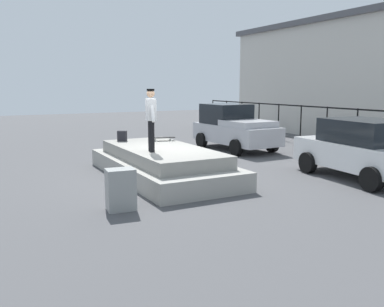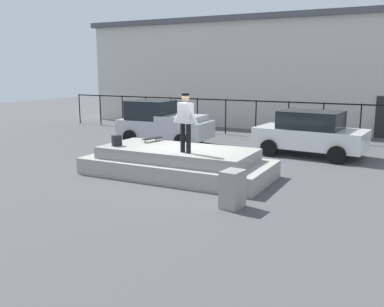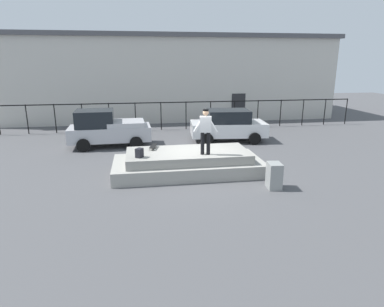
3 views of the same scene
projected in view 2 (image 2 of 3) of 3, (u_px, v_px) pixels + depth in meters
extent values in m
plane|color=#4C4C4F|center=(188.00, 177.00, 13.06)|extent=(60.00, 60.00, 0.00)
cube|color=#9E9B93|center=(178.00, 167.00, 13.19)|extent=(5.77, 2.62, 0.51)
cube|color=gray|center=(177.00, 154.00, 13.11)|extent=(4.73, 2.15, 0.35)
cylinder|color=black|center=(188.00, 138.00, 12.17)|extent=(0.14, 0.14, 0.86)
cylinder|color=black|center=(183.00, 138.00, 12.31)|extent=(0.14, 0.14, 0.86)
cube|color=silver|center=(186.00, 113.00, 12.10)|extent=(0.47, 0.33, 0.58)
cylinder|color=silver|center=(192.00, 115.00, 11.94)|extent=(0.40, 0.18, 0.58)
cylinder|color=silver|center=(179.00, 113.00, 12.28)|extent=(0.40, 0.18, 0.58)
sphere|color=tan|center=(185.00, 98.00, 12.02)|extent=(0.22, 0.22, 0.22)
cylinder|color=black|center=(185.00, 94.00, 12.00)|extent=(0.25, 0.25, 0.05)
cube|color=black|center=(152.00, 138.00, 14.19)|extent=(0.37, 0.80, 0.02)
cylinder|color=silver|center=(160.00, 140.00, 14.34)|extent=(0.04, 0.06, 0.06)
cylinder|color=silver|center=(156.00, 139.00, 14.46)|extent=(0.04, 0.06, 0.06)
cylinder|color=silver|center=(149.00, 142.00, 13.96)|extent=(0.04, 0.06, 0.06)
cylinder|color=silver|center=(145.00, 141.00, 14.08)|extent=(0.04, 0.06, 0.06)
cube|color=black|center=(117.00, 141.00, 13.38)|extent=(0.32, 0.34, 0.34)
cube|color=#B7B7BC|center=(165.00, 128.00, 18.81)|extent=(4.14, 1.90, 0.73)
cube|color=black|center=(151.00, 110.00, 18.96)|extent=(1.90, 1.68, 0.84)
cube|color=#B7B7BC|center=(182.00, 118.00, 18.38)|extent=(1.90, 1.73, 0.24)
cylinder|color=black|center=(151.00, 132.00, 20.20)|extent=(0.65, 0.24, 0.64)
cylinder|color=black|center=(130.00, 137.00, 18.61)|extent=(0.65, 0.24, 0.64)
cylinder|color=black|center=(199.00, 135.00, 19.15)|extent=(0.65, 0.24, 0.64)
cylinder|color=black|center=(182.00, 141.00, 17.56)|extent=(0.65, 0.24, 0.64)
cube|color=white|center=(310.00, 138.00, 16.17)|extent=(4.18, 2.25, 0.72)
cube|color=black|center=(311.00, 120.00, 16.04)|extent=(2.35, 1.87, 0.66)
cylinder|color=black|center=(287.00, 141.00, 17.71)|extent=(0.66, 0.27, 0.64)
cylinder|color=black|center=(269.00, 148.00, 16.08)|extent=(0.66, 0.27, 0.64)
cylinder|color=black|center=(349.00, 146.00, 16.40)|extent=(0.66, 0.27, 0.64)
cylinder|color=black|center=(337.00, 155.00, 14.78)|extent=(0.66, 0.27, 0.64)
cube|color=gray|center=(233.00, 189.00, 10.08)|extent=(0.50, 0.64, 0.90)
cylinder|color=black|center=(80.00, 109.00, 25.85)|extent=(0.06, 0.06, 1.77)
cylinder|color=black|center=(100.00, 110.00, 25.14)|extent=(0.06, 0.06, 1.77)
cylinder|color=black|center=(123.00, 111.00, 24.42)|extent=(0.06, 0.06, 1.77)
cylinder|color=black|center=(146.00, 112.00, 23.70)|extent=(0.06, 0.06, 1.77)
cylinder|color=black|center=(171.00, 114.00, 22.98)|extent=(0.06, 0.06, 1.77)
cylinder|color=black|center=(197.00, 115.00, 22.27)|extent=(0.06, 0.06, 1.77)
cylinder|color=black|center=(226.00, 117.00, 21.55)|extent=(0.06, 0.06, 1.77)
cylinder|color=black|center=(256.00, 118.00, 20.83)|extent=(0.06, 0.06, 1.77)
cylinder|color=black|center=(288.00, 120.00, 20.12)|extent=(0.06, 0.06, 1.77)
cylinder|color=black|center=(323.00, 122.00, 19.40)|extent=(0.06, 0.06, 1.77)
cylinder|color=black|center=(360.00, 124.00, 18.68)|extent=(0.06, 0.06, 1.77)
cube|color=black|center=(272.00, 102.00, 20.31)|extent=(24.00, 0.04, 0.06)
cube|color=beige|center=(303.00, 75.00, 25.54)|extent=(24.64, 8.04, 5.80)
cube|color=#4C4C51|center=(306.00, 22.00, 24.94)|extent=(25.14, 8.44, 0.30)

